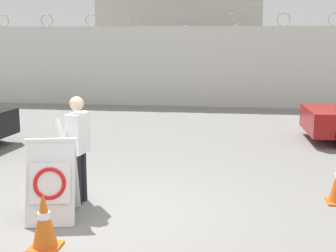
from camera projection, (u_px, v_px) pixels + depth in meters
ground_plane at (107, 215)px, 6.80m from camera, size 90.00×90.00×0.00m
perimeter_wall at (185, 66)px, 17.37m from camera, size 36.00×0.30×3.40m
building_block at (186, 32)px, 22.90m from camera, size 6.90×7.62×5.63m
barricade_sign at (52, 180)px, 6.56m from camera, size 0.81×0.91×1.16m
security_guard at (78, 145)px, 7.16m from camera, size 0.44×0.61×1.67m
traffic_cone_mid at (44, 220)px, 5.67m from camera, size 0.36×0.36×0.73m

